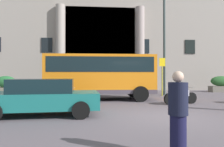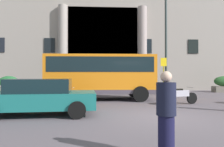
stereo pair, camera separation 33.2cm
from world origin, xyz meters
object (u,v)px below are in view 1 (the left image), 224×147
(bus_stop_sign, at_px, (162,73))
(hedge_planter_entrance_right, at_px, (6,85))
(hedge_planter_far_west, at_px, (69,84))
(motorcycle_near_kerb, at_px, (62,96))
(lamppost_plaza_centre, at_px, (164,32))
(hedge_planter_entrance_left, at_px, (221,84))
(hedge_planter_west, at_px, (128,85))
(pedestrian_woman_dark_dress, at_px, (178,114))
(orange_minibus, at_px, (101,73))
(motorcycle_far_end, at_px, (180,95))
(parked_estate_mid, at_px, (43,97))

(bus_stop_sign, height_order, hedge_planter_entrance_right, bus_stop_sign)
(hedge_planter_far_west, distance_m, motorcycle_near_kerb, 7.28)
(lamppost_plaza_centre, bearing_deg, hedge_planter_entrance_left, 21.34)
(motorcycle_near_kerb, bearing_deg, hedge_planter_west, 55.62)
(hedge_planter_far_west, xyz_separation_m, pedestrian_woman_dark_dress, (3.73, -14.25, 0.00))
(orange_minibus, distance_m, bus_stop_sign, 4.91)
(bus_stop_sign, height_order, hedge_planter_far_west, bus_stop_sign)
(motorcycle_far_end, height_order, lamppost_plaza_centre, lamppost_plaza_centre)
(hedge_planter_west, relative_size, parked_estate_mid, 0.39)
(bus_stop_sign, height_order, parked_estate_mid, bus_stop_sign)
(bus_stop_sign, distance_m, pedestrian_woman_dark_dress, 11.63)
(hedge_planter_west, relative_size, hedge_planter_entrance_left, 0.82)
(parked_estate_mid, bearing_deg, orange_minibus, 60.39)
(lamppost_plaza_centre, bearing_deg, bus_stop_sign, -118.12)
(hedge_planter_west, bearing_deg, parked_estate_mid, -116.32)
(hedge_planter_far_west, height_order, hedge_planter_entrance_right, hedge_planter_far_west)
(hedge_planter_entrance_left, height_order, hedge_planter_far_west, hedge_planter_far_west)
(hedge_planter_entrance_right, xyz_separation_m, parked_estate_mid, (5.36, -9.67, 0.00))
(motorcycle_far_end, bearing_deg, hedge_planter_entrance_left, 31.66)
(orange_minibus, height_order, pedestrian_woman_dark_dress, orange_minibus)
(motorcycle_far_end, relative_size, pedestrian_woman_dark_dress, 1.24)
(bus_stop_sign, distance_m, parked_estate_mid, 9.68)
(parked_estate_mid, height_order, motorcycle_far_end, parked_estate_mid)
(hedge_planter_entrance_left, relative_size, motorcycle_far_end, 1.03)
(hedge_planter_west, xyz_separation_m, parked_estate_mid, (-4.84, -9.78, -0.00))
(bus_stop_sign, height_order, motorcycle_far_end, bus_stop_sign)
(bus_stop_sign, distance_m, lamppost_plaza_centre, 3.31)
(hedge_planter_west, distance_m, motorcycle_far_end, 7.45)
(motorcycle_near_kerb, xyz_separation_m, motorcycle_far_end, (6.16, -0.13, 0.00))
(orange_minibus, xyz_separation_m, hedge_planter_entrance_left, (11.14, 5.11, -0.94))
(hedge_planter_west, xyz_separation_m, hedge_planter_entrance_right, (-10.20, -0.11, -0.01))
(orange_minibus, height_order, hedge_planter_entrance_right, orange_minibus)
(bus_stop_sign, distance_m, hedge_planter_west, 3.79)
(hedge_planter_west, distance_m, pedestrian_woman_dark_dress, 14.19)
(hedge_planter_far_west, relative_size, motorcycle_far_end, 0.83)
(motorcycle_near_kerb, bearing_deg, hedge_planter_far_west, 92.15)
(hedge_planter_west, xyz_separation_m, lamppost_plaza_centre, (2.50, -2.17, 4.16))
(hedge_planter_far_west, distance_m, motorcycle_far_end, 9.95)
(orange_minibus, xyz_separation_m, hedge_planter_west, (2.51, 4.88, -0.93))
(bus_stop_sign, height_order, hedge_planter_entrance_left, bus_stop_sign)
(hedge_planter_entrance_left, bearing_deg, hedge_planter_west, -178.50)
(hedge_planter_west, bearing_deg, motorcycle_near_kerb, -122.58)
(hedge_planter_entrance_left, xyz_separation_m, parked_estate_mid, (-13.47, -10.01, 0.01))
(motorcycle_near_kerb, height_order, motorcycle_far_end, same)
(bus_stop_sign, relative_size, hedge_planter_entrance_right, 1.62)
(lamppost_plaza_centre, bearing_deg, orange_minibus, -151.57)
(hedge_planter_far_west, relative_size, pedestrian_woman_dark_dress, 1.03)
(hedge_planter_far_west, height_order, lamppost_plaza_centre, lamppost_plaza_centre)
(pedestrian_woman_dark_dress, height_order, lamppost_plaza_centre, lamppost_plaza_centre)
(orange_minibus, height_order, hedge_planter_west, orange_minibus)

